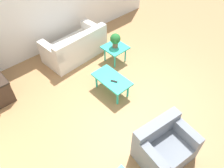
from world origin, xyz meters
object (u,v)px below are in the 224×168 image
object	(u,v)px
armchair	(164,146)
coffee_table	(112,80)
sofa	(76,47)
potted_plant	(115,39)
side_table_plant	(115,49)

from	to	relation	value
armchair	coffee_table	distance (m)	1.90
sofa	potted_plant	size ratio (longest dim) A/B	4.45
coffee_table	armchair	bearing A→B (deg)	167.23
side_table_plant	potted_plant	world-z (taller)	potted_plant
armchair	side_table_plant	world-z (taller)	armchair
coffee_table	side_table_plant	distance (m)	1.19
sofa	potted_plant	world-z (taller)	potted_plant
armchair	coffee_table	xyz separation A→B (m)	(1.85, -0.42, 0.07)
coffee_table	potted_plant	size ratio (longest dim) A/B	2.34
armchair	coffee_table	bearing A→B (deg)	85.06
sofa	side_table_plant	world-z (taller)	sofa
potted_plant	sofa	bearing A→B (deg)	36.92
potted_plant	coffee_table	bearing A→B (deg)	132.94
sofa	coffee_table	distance (m)	1.73
sofa	armchair	distance (m)	3.62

